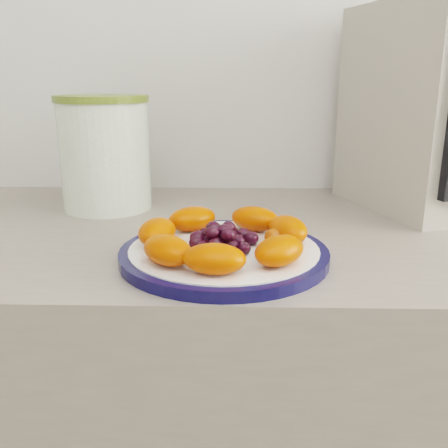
{
  "coord_description": "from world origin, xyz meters",
  "views": [
    {
      "loc": [
        -0.07,
        0.41,
        1.14
      ],
      "look_at": [
        -0.09,
        1.05,
        0.95
      ],
      "focal_mm": 40.0,
      "sensor_mm": 36.0,
      "label": 1
    }
  ],
  "objects": [
    {
      "name": "plate_rim",
      "position": [
        -0.09,
        1.05,
        0.91
      ],
      "size": [
        0.28,
        0.28,
        0.01
      ],
      "primitive_type": "cylinder",
      "color": "#0B0C39",
      "rests_on": "counter"
    },
    {
      "name": "canister_lid",
      "position": [
        -0.31,
        1.32,
        1.1
      ],
      "size": [
        0.2,
        0.2,
        0.01
      ],
      "primitive_type": "cylinder",
      "rotation": [
        0.0,
        0.0,
        -0.22
      ],
      "color": "olive",
      "rests_on": "canister"
    },
    {
      "name": "plate_face",
      "position": [
        -0.09,
        1.05,
        0.91
      ],
      "size": [
        0.26,
        0.26,
        0.02
      ],
      "primitive_type": "cylinder",
      "color": "white",
      "rests_on": "counter"
    },
    {
      "name": "fruit_plate",
      "position": [
        -0.09,
        1.04,
        0.93
      ],
      "size": [
        0.24,
        0.24,
        0.04
      ],
      "color": "#D03400",
      "rests_on": "plate_face"
    },
    {
      "name": "appliance_body",
      "position": [
        0.28,
        1.35,
        1.08
      ],
      "size": [
        0.29,
        0.34,
        0.36
      ],
      "primitive_type": "cube",
      "rotation": [
        0.0,
        0.0,
        0.32
      ],
      "color": "#AAA294",
      "rests_on": "counter"
    },
    {
      "name": "canister",
      "position": [
        -0.31,
        1.32,
        1.0
      ],
      "size": [
        0.19,
        0.19,
        0.19
      ],
      "primitive_type": "cylinder",
      "rotation": [
        0.0,
        0.0,
        -0.22
      ],
      "color": "#3C6D20",
      "rests_on": "counter"
    }
  ]
}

